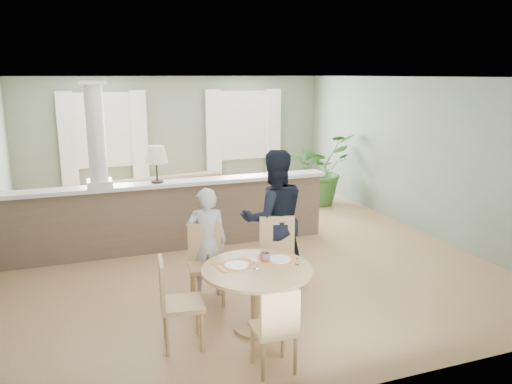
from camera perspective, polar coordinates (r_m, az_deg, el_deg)
name	(u,v)px	position (r m, az deg, el deg)	size (l,w,h in m)	color
ground	(227,247)	(8.17, -3.31, -6.29)	(8.00, 8.00, 0.00)	tan
room_shell	(213,132)	(8.35, -4.92, 6.89)	(7.02, 8.02, 2.71)	gray
pony_wall	(163,207)	(7.94, -10.63, -1.75)	(5.32, 0.38, 2.70)	#73614A
sofa	(170,204)	(9.17, -9.79, -1.40)	(3.02, 1.18, 0.88)	#7E6344
houseplant	(320,169)	(10.81, 7.29, 2.65)	(1.37, 1.19, 1.52)	#326729
dining_table	(257,280)	(5.45, 0.13, -10.07)	(1.20, 1.20, 0.82)	tan
chair_far_boy	(206,259)	(6.21, -5.75, -7.66)	(0.49, 0.49, 0.95)	tan
chair_far_man	(278,254)	(6.24, 2.51, -7.14)	(0.57, 0.57, 1.02)	tan
chair_near	(276,326)	(4.76, 2.31, -15.09)	(0.40, 0.40, 0.86)	tan
chair_side	(175,299)	(5.22, -9.29, -11.99)	(0.47, 0.47, 0.95)	tan
child_person	(207,242)	(6.30, -5.63, -5.68)	(0.51, 0.33, 1.39)	#ABABB0
man_person	(274,219)	(6.49, 2.07, -3.09)	(0.88, 0.69, 1.82)	black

